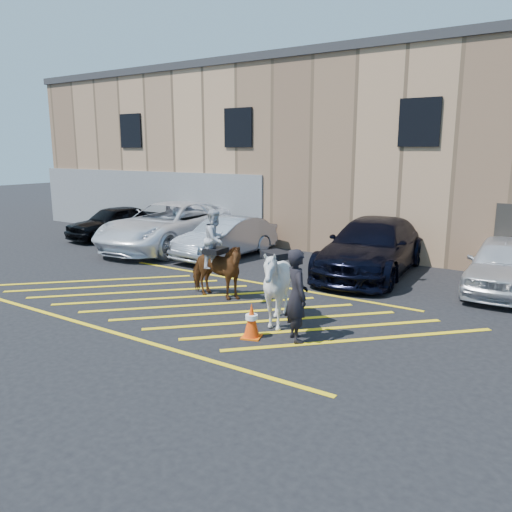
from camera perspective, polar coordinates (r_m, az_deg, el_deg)
The scene contains 12 objects.
ground at distance 12.68m, azimuth -5.40°, elevation -5.24°, with size 90.00×90.00×0.00m, color black.
car_black_suv at distance 22.37m, azimuth -15.92°, elevation 3.75°, with size 1.67×4.14×1.41m, color black.
car_white_pickup at distance 19.55m, azimuth -9.80°, elevation 3.44°, with size 2.95×6.40×1.78m, color white.
car_silver_sedan at distance 17.69m, azimuth -3.42°, elevation 2.11°, with size 1.50×4.31×1.42m, color #979BA5.
car_blue_suv at distance 15.71m, azimuth 13.14°, elevation 1.02°, with size 2.34×5.77×1.67m, color black.
car_white_suv at distance 14.94m, azimuth 26.51°, elevation -0.89°, with size 1.74×4.33×1.48m, color silver.
handler at distance 9.91m, azimuth 4.69°, elevation -4.52°, with size 0.68×0.45×1.87m, color black.
warehouse at distance 22.72m, azimuth 14.04°, elevation 11.43°, with size 32.42×10.20×7.30m.
hatching_zone at distance 12.46m, azimuth -6.27°, elevation -5.55°, with size 12.60×5.12×0.01m.
mounted_bay at distance 12.76m, azimuth -4.63°, elevation -0.79°, with size 1.77×0.86×2.30m.
saddled_white at distance 10.70m, azimuth 2.33°, elevation -3.47°, with size 1.90×2.00×1.78m.
traffic_cone at distance 10.19m, azimuth -0.51°, elevation -7.38°, with size 0.48×0.48×0.73m.
Camera 1 is at (7.63, -9.41, 3.76)m, focal length 35.00 mm.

